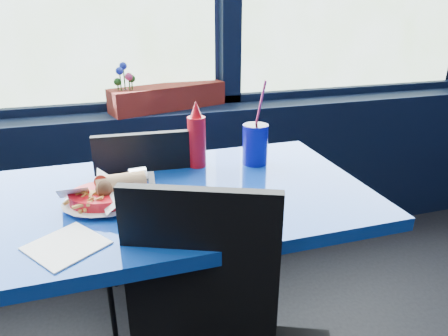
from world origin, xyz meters
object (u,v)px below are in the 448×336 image
(food_basket, at_px, (110,194))
(ketchup_bottle, at_px, (197,138))
(soda_cup, at_px, (255,143))
(near_table, at_px, (178,242))
(chair_near_back, at_px, (150,215))
(flower_vase, at_px, (126,99))
(planter_box, at_px, (168,97))

(food_basket, height_order, ketchup_bottle, ketchup_bottle)
(soda_cup, bearing_deg, near_table, -153.41)
(near_table, bearing_deg, ketchup_bottle, 59.66)
(near_table, xyz_separation_m, food_basket, (-0.20, -0.01, 0.21))
(chair_near_back, xyz_separation_m, soda_cup, (0.38, -0.16, 0.32))
(near_table, distance_m, ketchup_bottle, 0.37)
(flower_vase, bearing_deg, food_basket, -97.91)
(chair_near_back, xyz_separation_m, ketchup_bottle, (0.17, -0.12, 0.35))
(chair_near_back, distance_m, soda_cup, 0.52)
(food_basket, bearing_deg, planter_box, 90.89)
(planter_box, height_order, food_basket, planter_box)
(food_basket, bearing_deg, ketchup_bottle, 55.26)
(near_table, distance_m, flower_vase, 0.88)
(chair_near_back, relative_size, planter_box, 1.50)
(near_table, height_order, chair_near_back, chair_near_back)
(planter_box, distance_m, ketchup_bottle, 0.69)
(planter_box, bearing_deg, near_table, -114.73)
(chair_near_back, xyz_separation_m, food_basket, (-0.14, -0.34, 0.27))
(ketchup_bottle, bearing_deg, chair_near_back, 144.80)
(chair_near_back, bearing_deg, near_table, 103.62)
(planter_box, relative_size, ketchup_bottle, 2.46)
(chair_near_back, height_order, soda_cup, soda_cup)
(chair_near_back, bearing_deg, ketchup_bottle, 148.29)
(chair_near_back, distance_m, planter_box, 0.69)
(planter_box, bearing_deg, chair_near_back, -124.88)
(planter_box, xyz_separation_m, ketchup_bottle, (-0.02, -0.69, -0.00))
(flower_vase, height_order, ketchup_bottle, flower_vase)
(near_table, distance_m, chair_near_back, 0.33)
(flower_vase, bearing_deg, near_table, -84.47)
(food_basket, bearing_deg, flower_vase, 102.97)
(chair_near_back, relative_size, ketchup_bottle, 3.69)
(flower_vase, distance_m, ketchup_bottle, 0.65)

